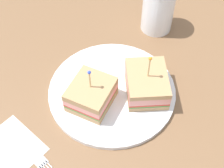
# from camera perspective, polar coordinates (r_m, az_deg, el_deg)

# --- Properties ---
(ground_plane) EXTENTS (1.16, 1.16, 0.02)m
(ground_plane) POSITION_cam_1_polar(r_m,az_deg,el_deg) (0.70, 0.00, -2.02)
(ground_plane) COLOR brown
(plate) EXTENTS (0.27, 0.27, 0.01)m
(plate) POSITION_cam_1_polar(r_m,az_deg,el_deg) (0.68, 0.00, -1.28)
(plate) COLOR white
(plate) RESTS_ON ground_plane
(sandwich_half_front) EXTENTS (0.10, 0.11, 0.10)m
(sandwich_half_front) POSITION_cam_1_polar(r_m,az_deg,el_deg) (0.64, -3.79, -1.89)
(sandwich_half_front) COLOR tan
(sandwich_half_front) RESTS_ON plate
(sandwich_half_back) EXTENTS (0.11, 0.12, 0.11)m
(sandwich_half_back) POSITION_cam_1_polar(r_m,az_deg,el_deg) (0.66, 6.30, 0.09)
(sandwich_half_back) COLOR tan
(sandwich_half_back) RESTS_ON plate
(drink_glass) EXTENTS (0.08, 0.08, 0.12)m
(drink_glass) POSITION_cam_1_polar(r_m,az_deg,el_deg) (0.80, 8.30, 12.90)
(drink_glass) COLOR beige
(drink_glass) RESTS_ON ground_plane
(napkin) EXTENTS (0.15, 0.15, 0.00)m
(napkin) POSITION_cam_1_polar(r_m,az_deg,el_deg) (0.65, -18.05, -11.16)
(napkin) COLOR beige
(napkin) RESTS_ON ground_plane
(fork) EXTENTS (0.11, 0.08, 0.00)m
(fork) POSITION_cam_1_polar(r_m,az_deg,el_deg) (0.63, -14.04, -12.21)
(fork) COLOR silver
(fork) RESTS_ON ground_plane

